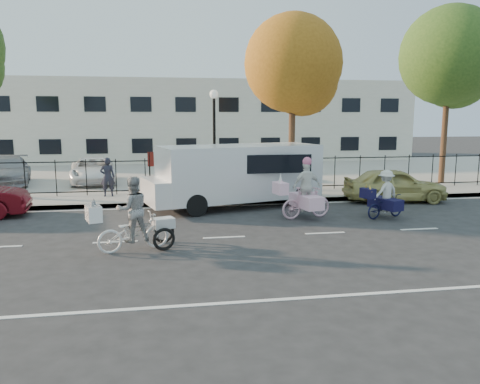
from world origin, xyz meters
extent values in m
plane|color=#333334|center=(0.00, 0.00, 0.00)|extent=(120.00, 120.00, 0.00)
cube|color=#A8A399|center=(0.00, 5.05, 0.07)|extent=(60.00, 0.10, 0.15)
cube|color=#A8A399|center=(0.00, 6.10, 0.07)|extent=(60.00, 2.20, 0.15)
cube|color=#A8A399|center=(0.00, 15.00, 0.07)|extent=(60.00, 15.60, 0.15)
cube|color=silver|center=(0.00, 25.00, 3.00)|extent=(34.00, 10.00, 6.00)
cylinder|color=black|center=(0.50, 6.80, 2.15)|extent=(0.12, 0.12, 4.00)
sphere|color=white|center=(0.50, 6.80, 4.30)|extent=(0.36, 0.36, 0.36)
cylinder|color=black|center=(-2.20, 6.80, 1.05)|extent=(0.06, 0.06, 1.80)
cylinder|color=black|center=(-1.50, 6.80, 1.05)|extent=(0.06, 0.06, 1.80)
cube|color=#59140F|center=(-1.85, 6.80, 1.65)|extent=(0.85, 0.04, 0.60)
imported|color=white|center=(-2.45, -0.91, 0.48)|extent=(1.93, 1.16, 0.96)
imported|color=white|center=(-2.45, -0.91, 1.07)|extent=(0.97, 0.85, 1.68)
cube|color=white|center=(-3.36, -1.20, 1.07)|extent=(0.48, 0.66, 0.38)
cone|color=white|center=(-3.36, -1.08, 1.32)|extent=(0.15, 0.15, 0.19)
cone|color=white|center=(-3.36, -1.33, 1.32)|extent=(0.15, 0.15, 0.19)
torus|color=black|center=(-1.69, -1.04, 0.30)|extent=(0.59, 0.26, 0.60)
torus|color=black|center=(-1.69, -0.30, 0.30)|extent=(0.59, 0.26, 0.60)
cube|color=white|center=(-1.69, -0.67, 0.64)|extent=(0.62, 0.52, 0.27)
imported|color=#EDB4C9|center=(3.06, 2.06, 0.54)|extent=(1.86, 0.87, 1.08)
imported|color=white|center=(3.06, 2.06, 1.09)|extent=(1.06, 0.61, 1.70)
cube|color=#F5BAD4|center=(2.11, 1.85, 1.08)|extent=(0.44, 0.65, 0.39)
cone|color=silver|center=(2.11, 1.85, 1.43)|extent=(0.13, 0.13, 0.35)
cube|color=#F5BAD4|center=(3.06, 2.06, 0.59)|extent=(0.88, 1.50, 0.43)
sphere|color=#D96792|center=(3.06, 2.06, 1.92)|extent=(0.30, 0.30, 0.30)
imported|color=black|center=(5.71, 1.69, 0.41)|extent=(1.65, 1.04, 0.82)
imported|color=silver|center=(5.71, 1.69, 0.91)|extent=(1.05, 0.81, 1.43)
cube|color=#110F33|center=(4.94, 1.42, 0.91)|extent=(0.42, 0.56, 0.33)
cone|color=gold|center=(4.94, 1.58, 1.09)|extent=(0.11, 0.21, 0.29)
cone|color=gold|center=(4.94, 1.25, 1.09)|extent=(0.11, 0.21, 0.29)
cube|color=#110F33|center=(5.71, 1.69, 0.50)|extent=(0.87, 1.28, 0.36)
cube|color=white|center=(1.20, 4.50, 1.33)|extent=(6.36, 3.72, 2.00)
cube|color=white|center=(-2.07, 4.50, 0.78)|extent=(1.11, 2.23, 0.89)
cylinder|color=black|center=(-0.91, 3.52, 0.39)|extent=(0.82, 0.48, 0.78)
cylinder|color=black|center=(-0.91, 5.48, 0.39)|extent=(0.82, 0.48, 0.78)
cylinder|color=black|center=(3.30, 3.52, 0.39)|extent=(0.82, 0.48, 0.78)
cylinder|color=black|center=(3.30, 5.48, 0.39)|extent=(0.82, 0.48, 0.78)
imported|color=tan|center=(7.51, 4.50, 0.68)|extent=(4.16, 2.05, 1.36)
imported|color=black|center=(-3.90, 6.80, 0.95)|extent=(0.61, 0.43, 1.60)
imported|color=#96979D|center=(-8.99, 11.15, 0.80)|extent=(2.71, 4.75, 1.30)
imported|color=white|center=(-5.07, 10.99, 0.78)|extent=(2.71, 4.76, 1.25)
imported|color=#4B4E53|center=(0.18, 10.56, 0.75)|extent=(2.02, 3.84, 1.21)
imported|color=#A4A7AB|center=(2.05, 10.80, 0.83)|extent=(1.61, 4.00, 1.36)
cylinder|color=#442D1D|center=(3.99, 7.30, 2.48)|extent=(0.28, 0.28, 4.95)
sphere|color=#9F6219|center=(3.99, 7.30, 5.66)|extent=(4.24, 4.24, 4.24)
sphere|color=#9F6219|center=(4.49, 7.50, 4.95)|extent=(3.11, 3.11, 3.11)
cylinder|color=#442D1D|center=(11.93, 8.20, 2.73)|extent=(0.28, 0.28, 5.47)
sphere|color=#385B1E|center=(11.93, 8.20, 6.25)|extent=(4.69, 4.69, 4.69)
sphere|color=#385B1E|center=(12.43, 8.40, 5.47)|extent=(3.44, 3.44, 3.44)
camera|label=1|loc=(-1.67, -12.78, 3.40)|focal=35.00mm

